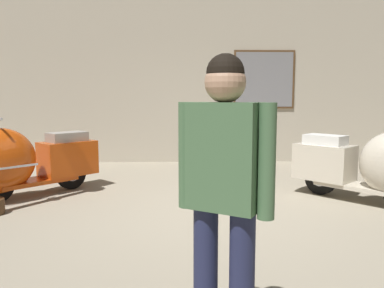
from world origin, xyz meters
name	(u,v)px	position (x,y,z in m)	size (l,w,h in m)	color
ground_plane	(212,218)	(0.00, 0.00, 0.00)	(60.00, 60.00, 0.00)	gray
showroom_back_wall	(198,82)	(0.01, 3.97, 1.68)	(18.00, 0.24, 3.36)	#BCB29E
scooter_0	(22,161)	(-2.48, 0.97, 0.50)	(1.64, 1.65, 1.11)	black
scooter_1	(374,165)	(2.08, 0.53, 0.50)	(1.59, 1.66, 1.10)	black
visitor_0	(224,184)	(-0.13, -2.27, 0.91)	(0.47, 0.37, 1.57)	black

